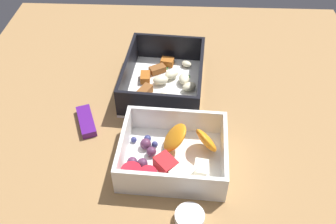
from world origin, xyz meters
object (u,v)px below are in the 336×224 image
(fruit_bowl, at_px, (172,155))
(paper_cup_liner, at_px, (190,218))
(candy_bar, at_px, (86,121))
(pasta_container, at_px, (164,80))

(fruit_bowl, bearing_deg, paper_cup_liner, -164.39)
(candy_bar, relative_size, paper_cup_liner, 1.73)
(candy_bar, bearing_deg, paper_cup_liner, -134.57)
(pasta_container, height_order, candy_bar, pasta_container)
(pasta_container, height_order, fruit_bowl, pasta_container)
(fruit_bowl, relative_size, paper_cup_liner, 4.10)
(fruit_bowl, height_order, paper_cup_liner, fruit_bowl)
(fruit_bowl, distance_m, paper_cup_liner, 0.10)
(fruit_bowl, height_order, candy_bar, fruit_bowl)
(pasta_container, bearing_deg, candy_bar, 132.65)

